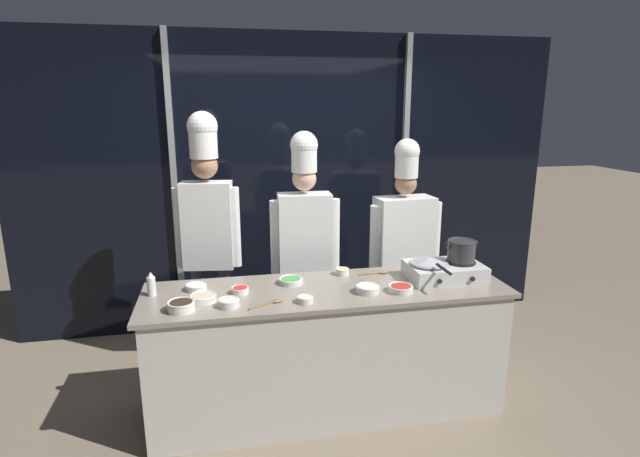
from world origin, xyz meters
name	(u,v)px	position (x,y,z in m)	size (l,w,h in m)	color
ground_plane	(327,405)	(0.00, 0.00, 0.00)	(24.00, 24.00, 0.00)	#7F705B
window_wall_back	(294,185)	(0.00, 1.49, 1.35)	(5.01, 0.09, 2.70)	black
demo_counter	(327,348)	(0.00, 0.00, 0.44)	(2.43, 0.71, 0.89)	beige
portable_stove	(444,271)	(0.84, 0.02, 0.94)	(0.52, 0.36, 0.12)	silver
frying_pan	(429,260)	(0.73, 0.01, 1.03)	(0.27, 0.47, 0.05)	#ADAFB5
stock_pot	(461,250)	(0.96, 0.02, 1.09)	(0.22, 0.19, 0.15)	#333335
squeeze_bottle_clear	(151,284)	(-1.13, 0.10, 0.96)	(0.05, 0.05, 0.16)	white
prep_bowl_rice	(196,287)	(-0.86, 0.14, 0.91)	(0.14, 0.14, 0.04)	white
prep_bowl_bean_sprouts	(229,302)	(-0.65, -0.19, 0.91)	(0.13, 0.13, 0.05)	white
prep_bowl_ginger	(342,271)	(0.16, 0.25, 0.91)	(0.10, 0.10, 0.05)	white
prep_bowl_bell_pepper	(240,290)	(-0.58, 0.02, 0.91)	(0.11, 0.11, 0.04)	white
prep_bowl_garlic	(368,289)	(0.24, -0.13, 0.91)	(0.16, 0.16, 0.05)	white
prep_bowl_chili_flakes	(401,288)	(0.46, -0.16, 0.91)	(0.16, 0.16, 0.04)	white
prep_bowl_soy_glaze	(181,305)	(-0.93, -0.19, 0.92)	(0.16, 0.16, 0.06)	white
prep_bowl_scallions	(291,280)	(-0.23, 0.14, 0.91)	(0.16, 0.16, 0.04)	white
prep_bowl_chicken	(203,297)	(-0.81, -0.07, 0.91)	(0.17, 0.17, 0.04)	white
prep_bowl_onion	(305,299)	(-0.19, -0.22, 0.91)	(0.10, 0.10, 0.04)	white
serving_spoon_slotted	(273,302)	(-0.39, -0.19, 0.89)	(0.23, 0.15, 0.02)	olive
serving_spoon_solid	(380,273)	(0.43, 0.21, 0.89)	(0.23, 0.05, 0.02)	olive
chef_head	(207,218)	(-0.78, 0.77, 1.23)	(0.50, 0.25, 2.03)	#4C4C51
chef_sous	(305,232)	(-0.04, 0.68, 1.10)	(0.55, 0.23, 1.89)	#2D3856
chef_line	(404,236)	(0.80, 0.70, 1.02)	(0.62, 0.28, 1.82)	#4C4C51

